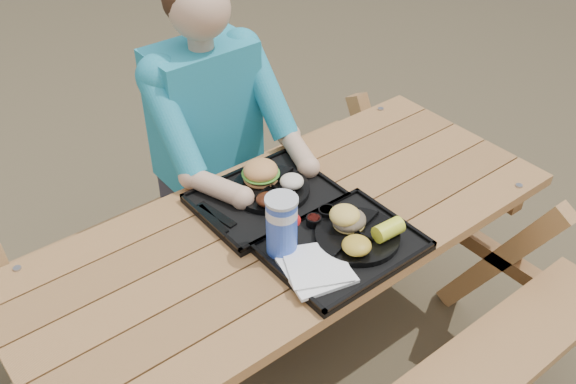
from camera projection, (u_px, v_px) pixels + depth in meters
ground at (288, 371)px, 2.50m from camera, size 60.00×60.00×0.00m
picnic_table at (288, 305)px, 2.27m from camera, size 1.80×1.49×0.75m
tray_near at (342, 248)px, 1.94m from camera, size 0.45×0.35×0.02m
tray_far at (266, 199)px, 2.13m from camera, size 0.45×0.35×0.02m
plate_near at (357, 236)px, 1.95m from camera, size 0.26×0.26×0.02m
plate_far at (271, 189)px, 2.14m from camera, size 0.26×0.26×0.02m
napkin_stack at (317, 269)px, 1.84m from camera, size 0.22×0.22×0.02m
soda_cup at (282, 227)px, 1.86m from camera, size 0.09×0.09×0.19m
condiment_bbq at (314, 221)px, 2.00m from camera, size 0.05×0.05×0.03m
condiment_mustard at (327, 213)px, 2.03m from camera, size 0.06×0.06×0.03m
sandwich at (350, 212)px, 1.95m from camera, size 0.10×0.10×0.10m
mac_cheese at (357, 245)px, 1.87m from camera, size 0.09×0.09×0.04m
corn_cob at (388, 230)px, 1.92m from camera, size 0.10×0.10×0.05m
cutlery_far at (217, 214)px, 2.05m from camera, size 0.05×0.17×0.01m
burger at (261, 167)px, 2.14m from camera, size 0.12×0.12×0.11m
baked_beans at (267, 199)px, 2.05m from camera, size 0.07×0.07×0.03m
potato_salad at (292, 181)px, 2.12m from camera, size 0.08×0.08×0.04m
diner at (212, 164)px, 2.51m from camera, size 0.48×0.84×1.28m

